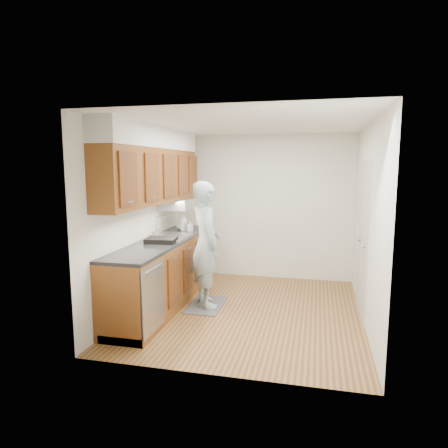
{
  "coord_description": "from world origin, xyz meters",
  "views": [
    {
      "loc": [
        0.88,
        -5.17,
        1.97
      ],
      "look_at": [
        -0.39,
        0.25,
        1.15
      ],
      "focal_mm": 32.0,
      "sensor_mm": 36.0,
      "label": 1
    }
  ],
  "objects_px": {
    "steel_can": "(185,227)",
    "dish_rack": "(161,240)",
    "soap_bottle_a": "(184,222)",
    "soap_bottle_c": "(180,225)",
    "person": "(206,236)",
    "soap_bottle_b": "(190,226)"
  },
  "relations": [
    {
      "from": "soap_bottle_a",
      "to": "steel_can",
      "type": "height_order",
      "value": "soap_bottle_a"
    },
    {
      "from": "dish_rack",
      "to": "soap_bottle_a",
      "type": "bearing_deg",
      "value": 83.53
    },
    {
      "from": "person",
      "to": "soap_bottle_b",
      "type": "relative_size",
      "value": 11.66
    },
    {
      "from": "person",
      "to": "soap_bottle_a",
      "type": "bearing_deg",
      "value": 4.05
    },
    {
      "from": "steel_can",
      "to": "dish_rack",
      "type": "height_order",
      "value": "steel_can"
    },
    {
      "from": "person",
      "to": "steel_can",
      "type": "relative_size",
      "value": 14.71
    },
    {
      "from": "soap_bottle_c",
      "to": "dish_rack",
      "type": "height_order",
      "value": "soap_bottle_c"
    },
    {
      "from": "steel_can",
      "to": "dish_rack",
      "type": "xyz_separation_m",
      "value": [
        -0.01,
        -0.96,
        -0.04
      ]
    },
    {
      "from": "soap_bottle_a",
      "to": "person",
      "type": "bearing_deg",
      "value": -51.78
    },
    {
      "from": "soap_bottle_c",
      "to": "soap_bottle_b",
      "type": "bearing_deg",
      "value": -36.07
    },
    {
      "from": "soap_bottle_a",
      "to": "soap_bottle_c",
      "type": "xyz_separation_m",
      "value": [
        -0.11,
        0.14,
        -0.07
      ]
    },
    {
      "from": "soap_bottle_a",
      "to": "dish_rack",
      "type": "distance_m",
      "value": 0.99
    },
    {
      "from": "soap_bottle_b",
      "to": "steel_can",
      "type": "xyz_separation_m",
      "value": [
        -0.08,
        0.0,
        -0.02
      ]
    },
    {
      "from": "soap_bottle_a",
      "to": "soap_bottle_c",
      "type": "bearing_deg",
      "value": 128.37
    },
    {
      "from": "person",
      "to": "soap_bottle_a",
      "type": "xyz_separation_m",
      "value": [
        -0.57,
        0.72,
        0.08
      ]
    },
    {
      "from": "soap_bottle_b",
      "to": "dish_rack",
      "type": "distance_m",
      "value": 0.97
    },
    {
      "from": "soap_bottle_a",
      "to": "soap_bottle_b",
      "type": "relative_size",
      "value": 1.76
    },
    {
      "from": "soap_bottle_c",
      "to": "dish_rack",
      "type": "bearing_deg",
      "value": -83.63
    },
    {
      "from": "person",
      "to": "soap_bottle_c",
      "type": "distance_m",
      "value": 1.1
    },
    {
      "from": "person",
      "to": "dish_rack",
      "type": "bearing_deg",
      "value": 80.98
    },
    {
      "from": "soap_bottle_b",
      "to": "steel_can",
      "type": "distance_m",
      "value": 0.08
    },
    {
      "from": "dish_rack",
      "to": "soap_bottle_c",
      "type": "bearing_deg",
      "value": 89.09
    }
  ]
}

